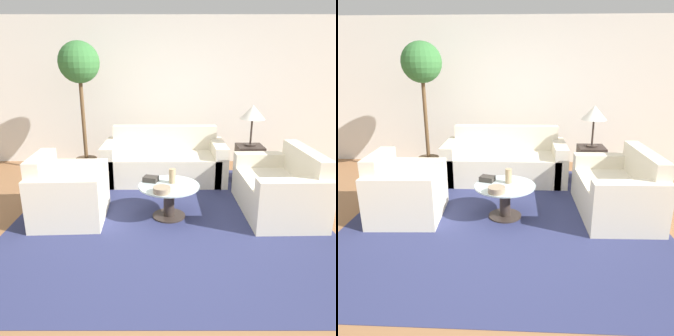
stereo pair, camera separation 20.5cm
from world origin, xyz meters
TOP-DOWN VIEW (x-y plane):
  - ground_plane at (0.00, 0.00)m, footprint 14.00×14.00m
  - wall_back at (0.00, 3.06)m, footprint 10.00×0.06m
  - rug at (0.07, 0.63)m, footprint 3.71×3.64m
  - sofa_main at (-0.00, 2.03)m, footprint 1.90×0.88m
  - armchair at (-1.18, 0.61)m, footprint 0.85×0.93m
  - loveseat at (1.49, 0.79)m, footprint 0.86×1.33m
  - coffee_table at (0.07, 0.63)m, footprint 0.74×0.74m
  - side_table at (1.34, 1.94)m, footprint 0.40×0.40m
  - table_lamp at (1.34, 1.94)m, footprint 0.38×0.38m
  - potted_plant at (-1.31, 2.19)m, footprint 0.63×0.63m
  - vase at (0.11, 0.71)m, footprint 0.08×0.08m
  - bowl at (-0.02, 0.39)m, footprint 0.20×0.20m
  - book_stack at (-0.16, 0.76)m, footprint 0.20×0.18m

SIDE VIEW (x-z plane):
  - ground_plane at x=0.00m, z-range 0.00..0.00m
  - rug at x=0.07m, z-range 0.00..0.01m
  - coffee_table at x=0.07m, z-range 0.06..0.48m
  - sofa_main at x=0.00m, z-range -0.13..0.69m
  - loveseat at x=1.49m, z-range -0.12..0.69m
  - armchair at x=-1.18m, z-range -0.11..0.68m
  - side_table at x=1.34m, z-range 0.00..0.58m
  - book_stack at x=-0.16m, z-range 0.42..0.48m
  - bowl at x=-0.02m, z-range 0.42..0.48m
  - vase at x=0.11m, z-range 0.42..0.59m
  - table_lamp at x=1.34m, z-range 0.77..1.40m
  - wall_back at x=0.00m, z-range 0.00..2.60m
  - potted_plant at x=-1.31m, z-range 0.53..2.67m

